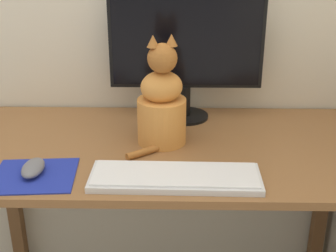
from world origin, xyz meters
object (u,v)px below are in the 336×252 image
(monitor, at_px, (186,49))
(cat, at_px, (162,104))
(computer_mouse_left, at_px, (33,168))
(keyboard, at_px, (175,177))

(monitor, bearing_deg, cat, -110.18)
(monitor, bearing_deg, computer_mouse_left, -134.94)
(monitor, distance_m, computer_mouse_left, 0.66)
(monitor, height_order, keyboard, monitor)
(cat, bearing_deg, computer_mouse_left, -164.42)
(keyboard, distance_m, cat, 0.28)
(monitor, xyz_separation_m, keyboard, (-0.03, -0.47, -0.24))
(monitor, distance_m, keyboard, 0.53)
(keyboard, bearing_deg, computer_mouse_left, 176.97)
(computer_mouse_left, height_order, cat, cat)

